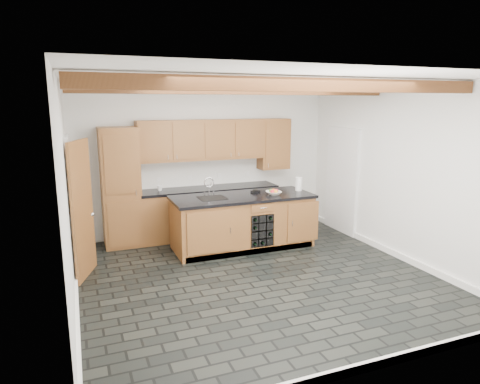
% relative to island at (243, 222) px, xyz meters
% --- Properties ---
extents(ground, '(5.00, 5.00, 0.00)m').
position_rel_island_xyz_m(ground, '(-0.31, -1.28, -0.46)').
color(ground, black).
rests_on(ground, ground).
extents(room_shell, '(5.01, 5.00, 5.00)m').
position_rel_island_xyz_m(room_shell, '(-0.39, -0.75, 1.06)').
color(room_shell, white).
rests_on(room_shell, ground).
extents(back_cabinetry, '(3.65, 0.62, 2.20)m').
position_rel_island_xyz_m(back_cabinetry, '(-0.68, 0.95, 0.51)').
color(back_cabinetry, brown).
rests_on(back_cabinetry, ground).
extents(island, '(2.48, 0.96, 0.93)m').
position_rel_island_xyz_m(island, '(0.00, 0.00, 0.00)').
color(island, brown).
rests_on(island, ground).
extents(faucet, '(0.45, 0.40, 0.34)m').
position_rel_island_xyz_m(faucet, '(-0.56, 0.05, 0.50)').
color(faucet, black).
rests_on(faucet, island).
extents(kitchen_scale, '(0.18, 0.13, 0.05)m').
position_rel_island_xyz_m(kitchen_scale, '(0.31, 0.19, 0.49)').
color(kitchen_scale, black).
rests_on(kitchen_scale, island).
extents(fruit_bowl, '(0.28, 0.28, 0.07)m').
position_rel_island_xyz_m(fruit_bowl, '(0.52, -0.13, 0.50)').
color(fruit_bowl, silver).
rests_on(fruit_bowl, island).
extents(fruit_cluster, '(0.16, 0.17, 0.07)m').
position_rel_island_xyz_m(fruit_cluster, '(0.52, -0.13, 0.53)').
color(fruit_cluster, red).
rests_on(fruit_cluster, fruit_bowl).
extents(paper_towel, '(0.12, 0.12, 0.24)m').
position_rel_island_xyz_m(paper_towel, '(1.11, 0.04, 0.59)').
color(paper_towel, white).
rests_on(paper_towel, island).
extents(mug, '(0.14, 0.14, 0.10)m').
position_rel_island_xyz_m(mug, '(-1.26, 0.95, 0.51)').
color(mug, white).
rests_on(mug, back_cabinetry).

